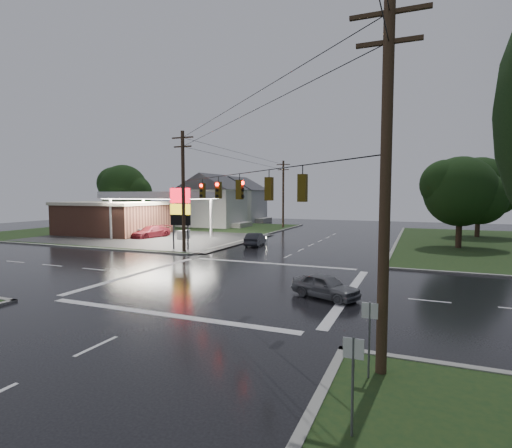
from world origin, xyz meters
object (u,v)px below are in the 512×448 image
at_px(gas_station, 121,215).
at_px(tree_ne_near, 462,192).
at_px(house_near, 213,200).
at_px(car_north, 255,239).
at_px(tree_ne_far, 480,187).
at_px(car_pump, 151,232).
at_px(utility_pole_nw, 183,190).
at_px(utility_pole_n, 283,193).
at_px(car_crossing, 325,286).
at_px(tree_nw_behind, 124,189).
at_px(utility_pole_se, 385,182).
at_px(house_far, 238,199).
at_px(pylon_sign, 180,208).

relative_size(gas_station, tree_ne_near, 2.92).
relative_size(house_near, car_north, 2.73).
height_order(tree_ne_far, car_pump, tree_ne_far).
bearing_deg(utility_pole_nw, utility_pole_n, 90.00).
bearing_deg(car_crossing, utility_pole_n, 43.86).
height_order(utility_pole_nw, tree_nw_behind, utility_pole_nw).
distance_m(house_near, tree_ne_far, 38.19).
distance_m(tree_nw_behind, tree_ne_far, 51.15).
bearing_deg(tree_ne_near, utility_pole_se, -98.38).
bearing_deg(house_near, tree_ne_near, -21.76).
height_order(house_near, car_pump, house_near).
relative_size(utility_pole_se, car_pump, 2.14).
xyz_separation_m(car_north, car_crossing, (11.29, -17.75, -0.04)).
bearing_deg(car_crossing, utility_pole_se, -134.37).
distance_m(gas_station, tree_ne_near, 40.00).
bearing_deg(car_pump, car_crossing, -24.42).
bearing_deg(car_pump, house_far, 107.09).
height_order(utility_pole_se, house_near, utility_pole_se).
bearing_deg(tree_ne_near, house_near, 158.24).
distance_m(utility_pole_se, tree_ne_far, 44.16).
xyz_separation_m(gas_station, house_near, (4.73, 16.30, 1.86)).
distance_m(utility_pole_nw, utility_pole_se, 26.87).
distance_m(utility_pole_se, tree_ne_near, 31.83).
height_order(tree_ne_far, car_crossing, tree_ne_far).
xyz_separation_m(utility_pole_n, house_far, (-12.45, 10.00, -1.06)).
distance_m(pylon_sign, car_pump, 12.40).
bearing_deg(car_pump, gas_station, 177.96).
xyz_separation_m(house_near, tree_ne_far, (38.10, -2.01, 1.77)).
distance_m(car_north, car_pump, 14.59).
distance_m(utility_pole_nw, house_near, 28.90).
xyz_separation_m(utility_pole_se, house_far, (-31.45, 57.50, -1.32)).
distance_m(tree_ne_near, car_north, 20.79).
bearing_deg(utility_pole_se, car_pump, 136.61).
height_order(house_far, tree_nw_behind, tree_nw_behind).
bearing_deg(utility_pole_n, pylon_sign, -92.08).
distance_m(car_crossing, car_pump, 32.36).
bearing_deg(tree_ne_near, car_north, -163.60).
bearing_deg(car_north, house_near, -60.30).
height_order(utility_pole_se, car_pump, utility_pole_se).
distance_m(utility_pole_nw, utility_pole_n, 28.50).
bearing_deg(car_pump, house_near, 106.76).
bearing_deg(tree_ne_far, car_pump, -156.70).
bearing_deg(house_far, tree_ne_far, -19.71).
bearing_deg(car_crossing, tree_ne_far, 4.97).
relative_size(house_near, tree_nw_behind, 1.10).
xyz_separation_m(pylon_sign, tree_nw_behind, (-23.34, 19.49, 2.17)).
bearing_deg(house_far, utility_pole_se, -61.32).
height_order(utility_pole_nw, tree_ne_far, utility_pole_nw).
height_order(tree_nw_behind, tree_ne_near, tree_nw_behind).
height_order(pylon_sign, tree_ne_near, tree_ne_near).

